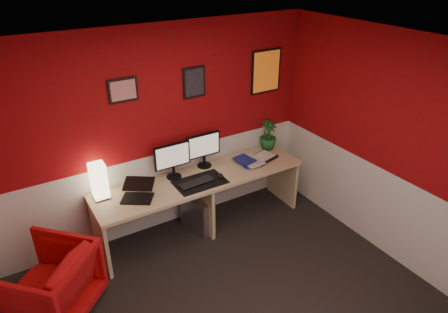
# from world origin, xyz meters

# --- Properties ---
(ceiling) EXTENTS (4.00, 3.50, 0.01)m
(ceiling) POSITION_xyz_m (0.00, 0.00, 2.50)
(ceiling) COLOR white
(ceiling) RESTS_ON ground
(wall_back) EXTENTS (4.00, 0.01, 2.50)m
(wall_back) POSITION_xyz_m (0.00, 1.75, 1.25)
(wall_back) COLOR #96060A
(wall_back) RESTS_ON ground
(wall_right) EXTENTS (0.01, 3.50, 2.50)m
(wall_right) POSITION_xyz_m (2.00, 0.00, 1.25)
(wall_right) COLOR #96060A
(wall_right) RESTS_ON ground
(wainscot_back) EXTENTS (4.00, 0.01, 1.00)m
(wainscot_back) POSITION_xyz_m (0.00, 1.75, 0.50)
(wainscot_back) COLOR silver
(wainscot_back) RESTS_ON ground
(wainscot_right) EXTENTS (0.01, 3.50, 1.00)m
(wainscot_right) POSITION_xyz_m (2.00, 0.00, 0.50)
(wainscot_right) COLOR silver
(wainscot_right) RESTS_ON ground
(desk) EXTENTS (2.60, 0.65, 0.73)m
(desk) POSITION_xyz_m (0.40, 1.41, 0.36)
(desk) COLOR tan
(desk) RESTS_ON ground
(shoji_lamp) EXTENTS (0.16, 0.16, 0.40)m
(shoji_lamp) POSITION_xyz_m (-0.74, 1.59, 0.93)
(shoji_lamp) COLOR #FFE5B2
(shoji_lamp) RESTS_ON desk
(laptop) EXTENTS (0.40, 0.38, 0.22)m
(laptop) POSITION_xyz_m (-0.42, 1.36, 0.84)
(laptop) COLOR black
(laptop) RESTS_ON desk
(monitor_left) EXTENTS (0.45, 0.06, 0.58)m
(monitor_left) POSITION_xyz_m (0.13, 1.58, 1.02)
(monitor_left) COLOR black
(monitor_left) RESTS_ON desk
(monitor_right) EXTENTS (0.45, 0.06, 0.58)m
(monitor_right) POSITION_xyz_m (0.57, 1.64, 1.02)
(monitor_right) COLOR black
(monitor_right) RESTS_ON desk
(desk_mat) EXTENTS (0.60, 0.38, 0.01)m
(desk_mat) POSITION_xyz_m (0.34, 1.32, 0.73)
(desk_mat) COLOR black
(desk_mat) RESTS_ON desk
(keyboard) EXTENTS (0.43, 0.17, 0.02)m
(keyboard) POSITION_xyz_m (0.29, 1.31, 0.74)
(keyboard) COLOR black
(keyboard) RESTS_ON desk_mat
(mouse) EXTENTS (0.08, 0.11, 0.03)m
(mouse) POSITION_xyz_m (0.59, 1.28, 0.75)
(mouse) COLOR black
(mouse) RESTS_ON desk_mat
(book_bottom) EXTENTS (0.24, 0.32, 0.03)m
(book_bottom) POSITION_xyz_m (0.97, 1.42, 0.74)
(book_bottom) COLOR navy
(book_bottom) RESTS_ON desk
(book_middle) EXTENTS (0.24, 0.33, 0.02)m
(book_middle) POSITION_xyz_m (0.99, 1.38, 0.77)
(book_middle) COLOR silver
(book_middle) RESTS_ON book_bottom
(book_top) EXTENTS (0.23, 0.29, 0.02)m
(book_top) POSITION_xyz_m (0.94, 1.40, 0.79)
(book_top) COLOR navy
(book_top) RESTS_ON book_middle
(zen_tray) EXTENTS (0.40, 0.33, 0.03)m
(zen_tray) POSITION_xyz_m (1.32, 1.41, 0.74)
(zen_tray) COLOR black
(zen_tray) RESTS_ON desk
(potted_plant) EXTENTS (0.26, 0.26, 0.40)m
(potted_plant) POSITION_xyz_m (1.55, 1.62, 0.93)
(potted_plant) COLOR #19591E
(potted_plant) RESTS_ON desk
(pc_tower) EXTENTS (0.30, 0.48, 0.45)m
(pc_tower) POSITION_xyz_m (0.34, 1.41, 0.23)
(pc_tower) COLOR #99999E
(pc_tower) RESTS_ON ground
(armchair) EXTENTS (1.10, 1.10, 0.72)m
(armchair) POSITION_xyz_m (-1.49, 0.97, 0.36)
(armchair) COLOR #BC070A
(armchair) RESTS_ON ground
(art_left) EXTENTS (0.32, 0.02, 0.26)m
(art_left) POSITION_xyz_m (-0.32, 1.74, 1.85)
(art_left) COLOR red
(art_left) RESTS_ON wall_back
(art_center) EXTENTS (0.28, 0.02, 0.36)m
(art_center) POSITION_xyz_m (0.52, 1.74, 1.80)
(art_center) COLOR black
(art_center) RESTS_ON wall_back
(art_right) EXTENTS (0.44, 0.02, 0.56)m
(art_right) POSITION_xyz_m (1.55, 1.74, 1.78)
(art_right) COLOR orange
(art_right) RESTS_ON wall_back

